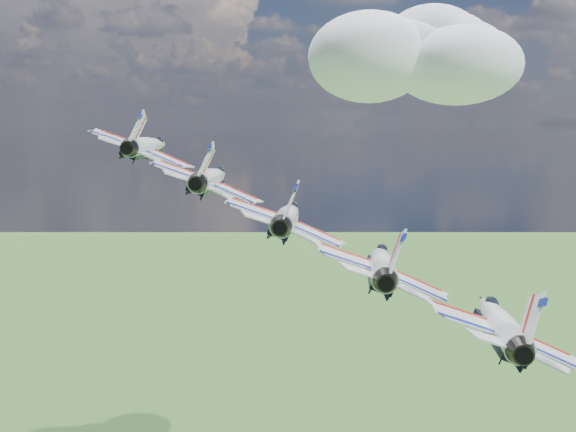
{
  "coord_description": "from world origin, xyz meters",
  "views": [
    {
      "loc": [
        -5.15,
        -52.63,
        149.46
      ],
      "look_at": [
        0.51,
        13.66,
        140.93
      ],
      "focal_mm": 45.0,
      "sensor_mm": 36.0,
      "label": 1
    }
  ],
  "objects_px": {
    "jet_0": "(148,146)",
    "jet_4": "(499,322)",
    "jet_2": "(288,216)",
    "jet_3": "(381,263)",
    "jet_1": "(212,178)"
  },
  "relations": [
    {
      "from": "jet_0",
      "to": "jet_4",
      "type": "xyz_separation_m",
      "value": [
        28.74,
        -31.43,
        -12.15
      ]
    },
    {
      "from": "jet_4",
      "to": "jet_2",
      "type": "bearing_deg",
      "value": 142.23
    },
    {
      "from": "jet_3",
      "to": "jet_4",
      "type": "height_order",
      "value": "jet_3"
    },
    {
      "from": "jet_4",
      "to": "jet_3",
      "type": "bearing_deg",
      "value": 142.23
    },
    {
      "from": "jet_0",
      "to": "jet_4",
      "type": "distance_m",
      "value": 44.28
    },
    {
      "from": "jet_0",
      "to": "jet_3",
      "type": "bearing_deg",
      "value": -37.77
    },
    {
      "from": "jet_1",
      "to": "jet_2",
      "type": "height_order",
      "value": "jet_1"
    },
    {
      "from": "jet_1",
      "to": "jet_2",
      "type": "xyz_separation_m",
      "value": [
        7.18,
        -7.86,
        -3.04
      ]
    },
    {
      "from": "jet_2",
      "to": "jet_1",
      "type": "bearing_deg",
      "value": 142.23
    },
    {
      "from": "jet_2",
      "to": "jet_3",
      "type": "xyz_separation_m",
      "value": [
        7.18,
        -7.86,
        -3.04
      ]
    },
    {
      "from": "jet_1",
      "to": "jet_3",
      "type": "relative_size",
      "value": 1.0
    },
    {
      "from": "jet_1",
      "to": "jet_4",
      "type": "height_order",
      "value": "jet_1"
    },
    {
      "from": "jet_3",
      "to": "jet_4",
      "type": "xyz_separation_m",
      "value": [
        7.18,
        -7.86,
        -3.04
      ]
    },
    {
      "from": "jet_1",
      "to": "jet_4",
      "type": "distance_m",
      "value": 33.21
    },
    {
      "from": "jet_1",
      "to": "jet_4",
      "type": "bearing_deg",
      "value": -37.77
    }
  ]
}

